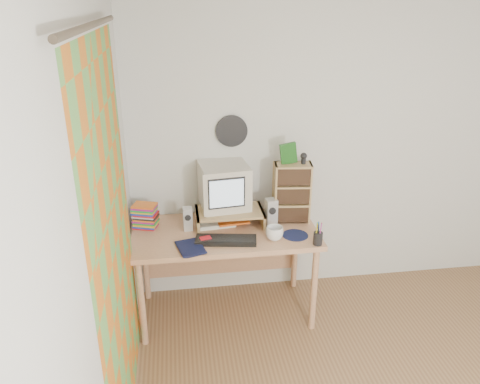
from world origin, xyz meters
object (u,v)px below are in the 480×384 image
object	(u,v)px
crt_monitor	(225,188)
diary	(179,249)
keyboard	(226,240)
dvd_stack	(145,213)
mug	(275,233)
cd_rack	(292,193)
desk	(224,242)

from	to	relation	value
crt_monitor	diary	xyz separation A→B (m)	(-0.37, -0.42, -0.27)
crt_monitor	keyboard	distance (m)	0.43
keyboard	dvd_stack	world-z (taller)	dvd_stack
crt_monitor	mug	bearing A→B (deg)	-52.80
cd_rack	keyboard	bearing A→B (deg)	-146.25
crt_monitor	keyboard	size ratio (longest dim) A/B	0.81
crt_monitor	cd_rack	size ratio (longest dim) A/B	0.75
cd_rack	mug	world-z (taller)	cd_rack
keyboard	cd_rack	bearing A→B (deg)	35.97
crt_monitor	mug	xyz separation A→B (m)	(0.33, -0.34, -0.24)
desk	dvd_stack	world-z (taller)	dvd_stack
diary	keyboard	bearing A→B (deg)	0.45
dvd_stack	cd_rack	world-z (taller)	cd_rack
desk	crt_monitor	world-z (taller)	crt_monitor
crt_monitor	cd_rack	distance (m)	0.53
mug	desk	bearing A→B (deg)	143.75
cd_rack	desk	bearing A→B (deg)	-169.26
cd_rack	diary	xyz separation A→B (m)	(-0.89, -0.36, -0.22)
diary	dvd_stack	bearing A→B (deg)	107.08
dvd_stack	mug	distance (m)	1.00
cd_rack	mug	distance (m)	0.40
mug	crt_monitor	bearing A→B (deg)	133.75
desk	mug	world-z (taller)	mug
cd_rack	diary	bearing A→B (deg)	-150.87
desk	diary	bearing A→B (deg)	-137.16
cd_rack	crt_monitor	bearing A→B (deg)	-178.65
desk	cd_rack	world-z (taller)	cd_rack
keyboard	diary	bearing A→B (deg)	-156.75
desk	diary	xyz separation A→B (m)	(-0.35, -0.33, 0.16)
crt_monitor	mug	distance (m)	0.53
keyboard	mug	distance (m)	0.36
dvd_stack	keyboard	bearing A→B (deg)	-10.92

